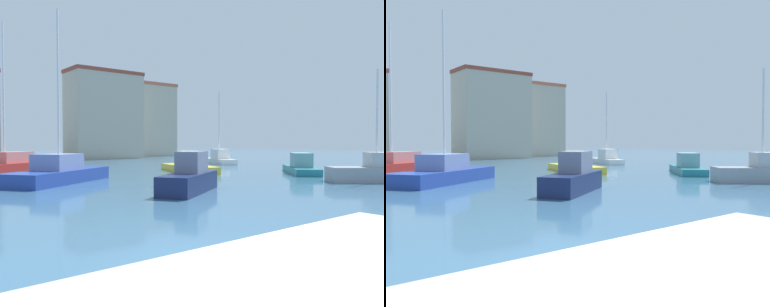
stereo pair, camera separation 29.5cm
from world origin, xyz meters
TOP-DOWN VIEW (x-y plane):
  - water at (15.00, 20.00)m, footprint 160.00×160.00m
  - sailboat_red_inner_mooring at (2.54, 27.01)m, footprint 7.61×5.61m
  - sailboat_blue_distant_north at (3.24, 18.05)m, footprint 7.67×6.43m
  - motorboat_navy_near_pier at (6.63, 9.78)m, footprint 5.04×4.01m
  - sailboat_grey_far_left at (18.40, 6.26)m, footprint 5.57×4.93m
  - motorboat_teal_center_channel at (20.31, 13.08)m, footprint 5.86×5.99m
  - sailboat_white_outer_mooring at (24.28, 26.53)m, footprint 3.60×5.95m
  - motorboat_yellow_mid_harbor at (14.58, 19.82)m, footprint 4.00×7.25m
  - yacht_club at (20.34, 46.34)m, footprint 10.23×5.44m
  - harbor_office at (28.30, 51.43)m, footprint 13.23×6.58m

SIDE VIEW (x-z plane):
  - water at x=15.00m, z-range 0.00..0.00m
  - motorboat_yellow_mid_harbor at x=14.58m, z-range -0.36..1.34m
  - motorboat_teal_center_channel at x=20.31m, z-range -0.26..1.33m
  - sailboat_white_outer_mooring at x=24.28m, z-range -3.34..4.58m
  - sailboat_red_inner_mooring at x=2.54m, z-range -5.12..6.38m
  - sailboat_blue_distant_north at x=3.24m, z-range -4.51..5.78m
  - sailboat_grey_far_left at x=18.40m, z-range -2.79..4.06m
  - motorboat_navy_near_pier at x=6.63m, z-range -0.29..1.69m
  - harbor_office at x=28.30m, z-range 0.01..12.12m
  - yacht_club at x=20.34m, z-range 0.01..12.42m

